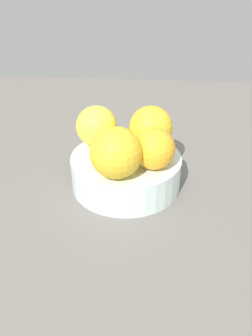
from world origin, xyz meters
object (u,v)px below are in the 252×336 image
(orange_in_bowl_0, at_px, (97,126))
(orange_in_bowl_3, at_px, (151,128))
(fruit_bowl, at_px, (126,171))
(orange_in_bowl_2, at_px, (116,153))
(orange_in_bowl_1, at_px, (154,149))

(orange_in_bowl_0, xyz_separation_m, orange_in_bowl_3, (0.09, -0.00, 0.00))
(fruit_bowl, xyz_separation_m, orange_in_bowl_2, (-0.01, -0.06, 0.07))
(orange_in_bowl_1, distance_m, orange_in_bowl_3, 0.06)
(orange_in_bowl_0, xyz_separation_m, orange_in_bowl_1, (0.10, -0.06, -0.00))
(orange_in_bowl_0, bearing_deg, fruit_bowl, -35.84)
(fruit_bowl, bearing_deg, orange_in_bowl_3, 43.25)
(orange_in_bowl_0, bearing_deg, orange_in_bowl_1, -33.77)
(fruit_bowl, relative_size, orange_in_bowl_0, 2.61)
(orange_in_bowl_1, relative_size, orange_in_bowl_2, 0.84)
(orange_in_bowl_3, bearing_deg, orange_in_bowl_0, 178.98)
(orange_in_bowl_3, bearing_deg, orange_in_bowl_2, -118.07)
(orange_in_bowl_1, bearing_deg, orange_in_bowl_0, 146.23)
(orange_in_bowl_2, bearing_deg, orange_in_bowl_1, 27.01)
(fruit_bowl, height_order, orange_in_bowl_3, orange_in_bowl_3)
(fruit_bowl, relative_size, orange_in_bowl_3, 2.50)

